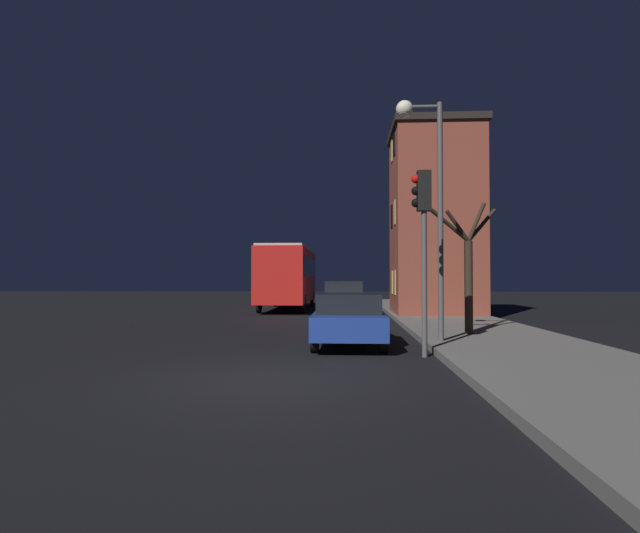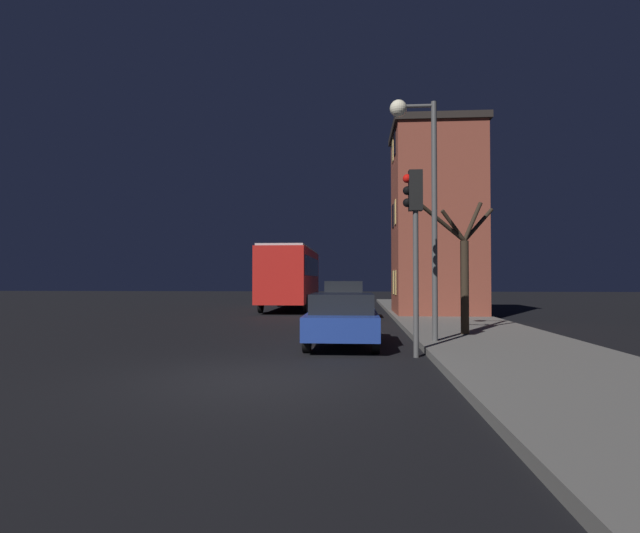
{
  "view_description": "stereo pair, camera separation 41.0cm",
  "coord_description": "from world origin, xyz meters",
  "px_view_note": "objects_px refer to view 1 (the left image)",
  "views": [
    {
      "loc": [
        1.4,
        -8.63,
        1.73
      ],
      "look_at": [
        0.27,
        12.57,
        2.26
      ],
      "focal_mm": 28.0,
      "sensor_mm": 36.0,
      "label": 1
    },
    {
      "loc": [
        1.8,
        -8.61,
        1.73
      ],
      "look_at": [
        0.27,
        12.57,
        2.26
      ],
      "focal_mm": 28.0,
      "sensor_mm": 36.0,
      "label": 2
    }
  ],
  "objects_px": {
    "traffic_light": "(423,223)",
    "car_near_lane": "(349,318)",
    "bus": "(288,273)",
    "streetlamp": "(425,172)",
    "car_mid_lane": "(344,299)",
    "bare_tree": "(468,266)"
  },
  "relations": [
    {
      "from": "traffic_light",
      "to": "car_near_lane",
      "type": "bearing_deg",
      "value": 133.14
    },
    {
      "from": "bus",
      "to": "car_near_lane",
      "type": "xyz_separation_m",
      "value": [
        3.33,
        -15.11,
        -1.34
      ]
    },
    {
      "from": "traffic_light",
      "to": "car_near_lane",
      "type": "xyz_separation_m",
      "value": [
        -1.64,
        1.75,
        -2.26
      ]
    },
    {
      "from": "streetlamp",
      "to": "bus",
      "type": "distance_m",
      "value": 16.29
    },
    {
      "from": "streetlamp",
      "to": "bus",
      "type": "xyz_separation_m",
      "value": [
        -5.3,
        15.21,
        -2.42
      ]
    },
    {
      "from": "car_near_lane",
      "to": "car_mid_lane",
      "type": "bearing_deg",
      "value": 91.07
    },
    {
      "from": "traffic_light",
      "to": "bare_tree",
      "type": "relative_size",
      "value": 1.1
    },
    {
      "from": "traffic_light",
      "to": "car_near_lane",
      "type": "height_order",
      "value": "traffic_light"
    },
    {
      "from": "traffic_light",
      "to": "car_mid_lane",
      "type": "bearing_deg",
      "value": 99.59
    },
    {
      "from": "bare_tree",
      "to": "car_mid_lane",
      "type": "xyz_separation_m",
      "value": [
        -3.57,
        7.45,
        -1.27
      ]
    },
    {
      "from": "streetlamp",
      "to": "car_mid_lane",
      "type": "height_order",
      "value": "streetlamp"
    },
    {
      "from": "streetlamp",
      "to": "bus",
      "type": "height_order",
      "value": "streetlamp"
    },
    {
      "from": "bare_tree",
      "to": "car_near_lane",
      "type": "xyz_separation_m",
      "value": [
        -3.4,
        -1.5,
        -1.38
      ]
    },
    {
      "from": "bus",
      "to": "car_near_lane",
      "type": "distance_m",
      "value": 15.53
    },
    {
      "from": "traffic_light",
      "to": "bus",
      "type": "distance_m",
      "value": 17.6
    },
    {
      "from": "car_near_lane",
      "to": "bus",
      "type": "bearing_deg",
      "value": 102.44
    },
    {
      "from": "traffic_light",
      "to": "bus",
      "type": "height_order",
      "value": "traffic_light"
    },
    {
      "from": "car_mid_lane",
      "to": "streetlamp",
      "type": "bearing_deg",
      "value": -76.74
    },
    {
      "from": "streetlamp",
      "to": "bare_tree",
      "type": "height_order",
      "value": "streetlamp"
    },
    {
      "from": "streetlamp",
      "to": "traffic_light",
      "type": "relative_size",
      "value": 1.49
    },
    {
      "from": "car_mid_lane",
      "to": "car_near_lane",
      "type": "bearing_deg",
      "value": -88.93
    },
    {
      "from": "bus",
      "to": "bare_tree",
      "type": "bearing_deg",
      "value": -63.68
    }
  ]
}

